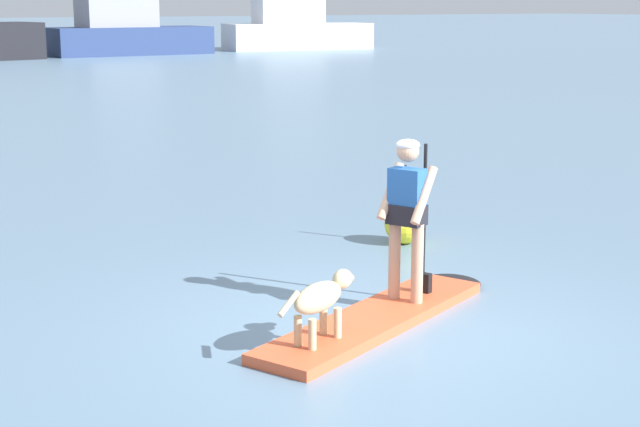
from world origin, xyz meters
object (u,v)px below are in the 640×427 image
Objects in this scene: moored_boat_port at (125,28)px; person_paddler at (408,208)px; paddleboard at (387,314)px; dog at (321,298)px; marker_buoy at (404,224)px; moored_boat_far_starboard at (295,27)px.

person_paddler is at bearing -107.03° from moored_boat_port.
paddleboard is 3.26× the size of dog.
paddleboard is at bearing -156.76° from person_paddler.
person_paddler is at bearing 23.24° from dog.
marker_buoy is (2.94, 2.79, -0.23)m from dog.
paddleboard is 2.09× the size of person_paddler.
moored_boat_port reaches higher than dog.
paddleboard is 55.58m from moored_boat_far_starboard.
person_paddler reaches higher than paddleboard.
moored_boat_port is 1.02× the size of moored_boat_far_starboard.
moored_boat_port is 11.78m from moored_boat_far_starboard.
moored_boat_far_starboard is (26.82, 48.66, 1.39)m from paddleboard.
moored_boat_far_starboard is (11.77, 0.44, -0.10)m from moored_boat_port.
moored_boat_port reaches higher than moored_boat_far_starboard.
paddleboard is 3.34× the size of marker_buoy.
moored_boat_port reaches higher than person_paddler.
person_paddler is 55.28m from moored_boat_far_starboard.
marker_buoy is at bearing 43.56° from dog.
marker_buoy reaches higher than dog.
moored_boat_port reaches higher than paddleboard.
dog is at bearing -136.44° from marker_buoy.
dog is 0.10× the size of moored_boat_port.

